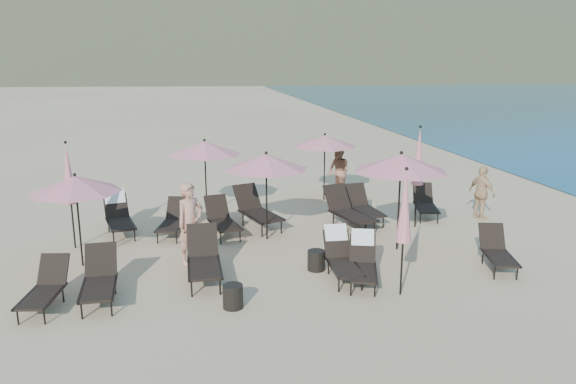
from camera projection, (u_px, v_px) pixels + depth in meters
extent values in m
plane|color=#D6BA8C|center=(328.00, 282.00, 11.68)|extent=(800.00, 800.00, 0.00)
cone|color=brown|center=(289.00, 10.00, 302.15)|extent=(690.00, 690.00, 55.00)
cone|color=brown|center=(479.00, 36.00, 358.36)|extent=(280.00, 280.00, 32.00)
cube|color=beige|center=(0.00, 4.00, 225.73)|extent=(22.00, 18.00, 48.00)
cube|color=beige|center=(89.00, 26.00, 293.58)|extent=(18.00, 16.00, 38.00)
cube|color=black|center=(40.00, 298.00, 10.21)|extent=(0.72, 1.14, 0.04)
cube|color=black|center=(53.00, 269.00, 10.84)|extent=(0.61, 0.49, 0.55)
cylinder|color=black|center=(18.00, 317.00, 9.81)|extent=(0.03, 0.03, 0.30)
cylinder|color=black|center=(39.00, 295.00, 10.70)|extent=(0.03, 0.03, 0.30)
cylinder|color=black|center=(44.00, 317.00, 9.83)|extent=(0.03, 0.03, 0.30)
cylinder|color=black|center=(63.00, 295.00, 10.71)|extent=(0.03, 0.03, 0.30)
cube|color=black|center=(26.00, 296.00, 10.24)|extent=(0.24, 1.19, 0.04)
cube|color=black|center=(56.00, 296.00, 10.26)|extent=(0.24, 1.19, 0.04)
cube|color=black|center=(98.00, 289.00, 10.50)|extent=(0.64, 1.20, 0.05)
cube|color=black|center=(101.00, 260.00, 11.18)|extent=(0.62, 0.46, 0.61)
cylinder|color=black|center=(82.00, 311.00, 10.02)|extent=(0.04, 0.04, 0.33)
cylinder|color=black|center=(88.00, 288.00, 10.98)|extent=(0.04, 0.04, 0.33)
cylinder|color=black|center=(111.00, 308.00, 10.13)|extent=(0.04, 0.04, 0.33)
cylinder|color=black|center=(115.00, 286.00, 11.09)|extent=(0.04, 0.04, 0.33)
cube|color=black|center=(82.00, 289.00, 10.48)|extent=(0.08, 1.33, 0.04)
cube|color=black|center=(115.00, 286.00, 10.61)|extent=(0.08, 1.33, 0.04)
cube|color=black|center=(204.00, 268.00, 11.45)|extent=(0.68, 1.29, 0.05)
cube|color=black|center=(202.00, 240.00, 12.19)|extent=(0.67, 0.49, 0.66)
cylinder|color=black|center=(192.00, 288.00, 10.94)|extent=(0.04, 0.04, 0.36)
cylinder|color=black|center=(191.00, 268.00, 11.98)|extent=(0.04, 0.04, 0.36)
cylinder|color=black|center=(220.00, 286.00, 11.04)|extent=(0.04, 0.04, 0.36)
cylinder|color=black|center=(217.00, 266.00, 12.08)|extent=(0.04, 0.04, 0.36)
cube|color=black|center=(189.00, 268.00, 11.44)|extent=(0.06, 1.44, 0.04)
cube|color=black|center=(220.00, 266.00, 11.55)|extent=(0.06, 1.44, 0.04)
cube|color=black|center=(345.00, 268.00, 11.60)|extent=(0.62, 1.13, 0.05)
cube|color=black|center=(337.00, 244.00, 12.25)|extent=(0.59, 0.44, 0.57)
cylinder|color=black|center=(339.00, 285.00, 11.17)|extent=(0.03, 0.03, 0.31)
cylinder|color=black|center=(329.00, 267.00, 12.07)|extent=(0.03, 0.03, 0.31)
cylinder|color=black|center=(362.00, 283.00, 11.23)|extent=(0.03, 0.03, 0.31)
cylinder|color=black|center=(350.00, 266.00, 12.14)|extent=(0.03, 0.03, 0.31)
cube|color=black|center=(332.00, 267.00, 11.60)|extent=(0.10, 1.24, 0.04)
cube|color=black|center=(357.00, 266.00, 11.68)|extent=(0.10, 1.24, 0.04)
cube|color=silver|center=(336.00, 233.00, 12.32)|extent=(0.51, 0.28, 0.34)
cube|color=black|center=(363.00, 273.00, 11.36)|extent=(0.85, 1.19, 0.04)
cube|color=black|center=(363.00, 249.00, 11.99)|extent=(0.65, 0.56, 0.55)
cylinder|color=black|center=(351.00, 289.00, 10.99)|extent=(0.03, 0.03, 0.30)
cylinder|color=black|center=(351.00, 271.00, 11.88)|extent=(0.03, 0.03, 0.30)
cylinder|color=black|center=(375.00, 290.00, 10.94)|extent=(0.03, 0.03, 0.30)
cylinder|color=black|center=(373.00, 272.00, 11.83)|extent=(0.03, 0.03, 0.30)
cube|color=black|center=(349.00, 271.00, 11.43)|extent=(0.40, 1.16, 0.04)
cube|color=black|center=(376.00, 272.00, 11.37)|extent=(0.40, 1.16, 0.04)
cube|color=silver|center=(363.00, 237.00, 12.06)|extent=(0.54, 0.39, 0.33)
cube|color=black|center=(500.00, 258.00, 12.16)|extent=(0.82, 1.18, 0.04)
cube|color=black|center=(492.00, 236.00, 12.80)|extent=(0.64, 0.54, 0.55)
cylinder|color=black|center=(495.00, 273.00, 11.79)|extent=(0.03, 0.03, 0.30)
cylinder|color=black|center=(483.00, 257.00, 12.68)|extent=(0.03, 0.03, 0.30)
cylinder|color=black|center=(517.00, 273.00, 11.75)|extent=(0.03, 0.03, 0.30)
cylinder|color=black|center=(504.00, 258.00, 12.65)|extent=(0.03, 0.03, 0.30)
cube|color=black|center=(487.00, 257.00, 12.22)|extent=(0.35, 1.17, 0.04)
cube|color=black|center=(512.00, 258.00, 12.19)|extent=(0.35, 1.17, 0.04)
cube|color=black|center=(121.00, 224.00, 14.49)|extent=(0.86, 1.29, 0.05)
cube|color=black|center=(116.00, 206.00, 15.12)|extent=(0.70, 0.57, 0.61)
cylinder|color=black|center=(114.00, 238.00, 13.99)|extent=(0.04, 0.04, 0.34)
cylinder|color=black|center=(109.00, 227.00, 14.89)|extent=(0.04, 0.04, 0.34)
cylinder|color=black|center=(135.00, 235.00, 14.19)|extent=(0.04, 0.04, 0.34)
cylinder|color=black|center=(128.00, 224.00, 15.10)|extent=(0.04, 0.04, 0.34)
cube|color=black|center=(109.00, 225.00, 14.41)|extent=(0.33, 1.31, 0.04)
cube|color=black|center=(132.00, 222.00, 14.65)|extent=(0.33, 1.31, 0.04)
cube|color=silver|center=(115.00, 196.00, 15.20)|extent=(0.58, 0.39, 0.37)
cube|color=black|center=(171.00, 226.00, 14.43)|extent=(0.82, 1.21, 0.05)
cube|color=black|center=(178.00, 208.00, 15.09)|extent=(0.66, 0.55, 0.57)
cylinder|color=black|center=(157.00, 238.00, 14.04)|extent=(0.03, 0.03, 0.31)
cylinder|color=black|center=(167.00, 226.00, 14.96)|extent=(0.03, 0.03, 0.31)
cylinder|color=black|center=(176.00, 238.00, 14.01)|extent=(0.03, 0.03, 0.31)
cylinder|color=black|center=(185.00, 226.00, 14.93)|extent=(0.03, 0.03, 0.31)
cube|color=black|center=(161.00, 225.00, 14.49)|extent=(0.34, 1.22, 0.04)
cube|color=black|center=(182.00, 225.00, 14.46)|extent=(0.34, 1.22, 0.04)
cube|color=black|center=(225.00, 225.00, 14.44)|extent=(0.81, 1.26, 0.05)
cube|color=black|center=(217.00, 207.00, 15.08)|extent=(0.67, 0.54, 0.60)
cylinder|color=black|center=(221.00, 238.00, 13.96)|extent=(0.03, 0.03, 0.33)
cylinder|color=black|center=(211.00, 227.00, 14.85)|extent=(0.03, 0.03, 0.33)
cylinder|color=black|center=(240.00, 236.00, 14.14)|extent=(0.03, 0.03, 0.33)
cylinder|color=black|center=(229.00, 225.00, 15.04)|extent=(0.03, 0.03, 0.33)
cube|color=black|center=(213.00, 225.00, 14.38)|extent=(0.28, 1.29, 0.04)
cube|color=black|center=(235.00, 223.00, 14.59)|extent=(0.28, 1.29, 0.04)
cube|color=black|center=(262.00, 216.00, 15.09)|extent=(1.08, 1.48, 0.06)
cube|color=black|center=(247.00, 197.00, 15.76)|extent=(0.81, 0.70, 0.68)
cylinder|color=black|center=(262.00, 230.00, 14.53)|extent=(0.04, 0.04, 0.38)
cylinder|color=black|center=(243.00, 219.00, 15.49)|extent=(0.04, 0.04, 0.38)
cylinder|color=black|center=(281.00, 227.00, 14.81)|extent=(0.04, 0.04, 0.38)
cylinder|color=black|center=(261.00, 216.00, 15.77)|extent=(0.04, 0.04, 0.38)
cube|color=black|center=(250.00, 217.00, 14.97)|extent=(0.52, 1.43, 0.04)
cube|color=black|center=(272.00, 213.00, 15.30)|extent=(0.52, 1.43, 0.04)
cube|color=black|center=(354.00, 216.00, 15.04)|extent=(1.00, 1.46, 0.06)
cube|color=black|center=(337.00, 197.00, 15.73)|extent=(0.79, 0.66, 0.68)
cylinder|color=black|center=(356.00, 231.00, 14.48)|extent=(0.04, 0.04, 0.38)
cylinder|color=black|center=(333.00, 219.00, 15.47)|extent=(0.04, 0.04, 0.38)
cylinder|color=black|center=(374.00, 228.00, 14.73)|extent=(0.04, 0.04, 0.38)
cylinder|color=black|center=(351.00, 217.00, 15.72)|extent=(0.04, 0.04, 0.38)
cube|color=black|center=(342.00, 217.00, 14.94)|extent=(0.43, 1.45, 0.04)
cube|color=black|center=(363.00, 214.00, 15.22)|extent=(0.43, 1.45, 0.04)
cube|color=black|center=(426.00, 208.00, 16.10)|extent=(0.83, 1.21, 0.05)
cube|color=black|center=(423.00, 193.00, 16.75)|extent=(0.66, 0.55, 0.57)
cylinder|color=black|center=(420.00, 218.00, 15.71)|extent=(0.03, 0.03, 0.31)
cylinder|color=black|center=(415.00, 209.00, 16.62)|extent=(0.03, 0.03, 0.31)
cylinder|color=black|center=(438.00, 218.00, 15.68)|extent=(0.03, 0.03, 0.31)
cylinder|color=black|center=(431.00, 209.00, 16.59)|extent=(0.03, 0.03, 0.31)
cube|color=black|center=(417.00, 207.00, 16.16)|extent=(0.35, 1.21, 0.04)
cube|color=black|center=(436.00, 208.00, 16.12)|extent=(0.35, 1.21, 0.04)
cube|color=black|center=(367.00, 212.00, 15.65)|extent=(0.72, 1.24, 0.05)
cube|color=black|center=(356.00, 195.00, 16.32)|extent=(0.65, 0.50, 0.62)
cylinder|color=black|center=(366.00, 223.00, 15.15)|extent=(0.04, 0.04, 0.34)
cylinder|color=black|center=(351.00, 213.00, 16.11)|extent=(0.04, 0.04, 0.34)
cylinder|color=black|center=(383.00, 222.00, 15.30)|extent=(0.04, 0.04, 0.34)
cylinder|color=black|center=(368.00, 212.00, 16.25)|extent=(0.04, 0.04, 0.34)
cube|color=black|center=(357.00, 212.00, 15.61)|extent=(0.16, 1.34, 0.04)
cube|color=black|center=(376.00, 210.00, 15.77)|extent=(0.16, 1.34, 0.04)
cylinder|color=black|center=(79.00, 223.00, 12.37)|extent=(0.04, 0.04, 1.97)
cone|color=pink|center=(75.00, 184.00, 12.16)|extent=(1.97, 1.97, 0.36)
sphere|color=black|center=(75.00, 175.00, 12.11)|extent=(0.08, 0.08, 0.08)
cylinder|color=black|center=(267.00, 199.00, 14.16)|extent=(0.04, 0.04, 2.12)
cone|color=pink|center=(266.00, 162.00, 13.93)|extent=(2.12, 2.12, 0.38)
sphere|color=black|center=(266.00, 153.00, 13.88)|extent=(0.08, 0.08, 0.08)
cylinder|color=black|center=(399.00, 205.00, 13.39)|extent=(0.05, 0.05, 2.25)
cone|color=pink|center=(401.00, 163.00, 13.15)|extent=(2.25, 2.25, 0.41)
sphere|color=black|center=(401.00, 153.00, 13.09)|extent=(0.09, 0.09, 0.09)
cylinder|color=black|center=(206.00, 181.00, 16.24)|extent=(0.04, 0.04, 2.12)
cone|color=pink|center=(205.00, 148.00, 16.01)|extent=(2.12, 2.12, 0.38)
sphere|color=black|center=(204.00, 140.00, 15.96)|extent=(0.08, 0.08, 0.08)
cylinder|color=black|center=(324.00, 169.00, 18.05)|extent=(0.04, 0.04, 2.04)
cone|color=pink|center=(325.00, 141.00, 17.83)|extent=(2.04, 2.04, 0.37)
sphere|color=black|center=(325.00, 134.00, 17.78)|extent=(0.08, 0.08, 0.08)
cylinder|color=black|center=(402.00, 268.00, 10.96)|extent=(0.04, 0.04, 1.10)
cone|color=pink|center=(405.00, 206.00, 10.66)|extent=(0.30, 0.30, 1.40)
sphere|color=black|center=(407.00, 169.00, 10.48)|extent=(0.07, 0.07, 0.07)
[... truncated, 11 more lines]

